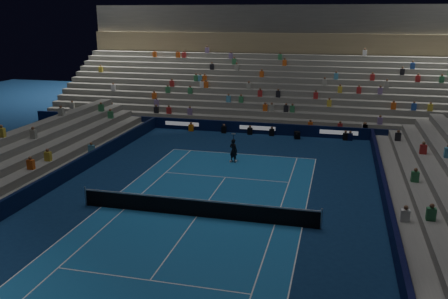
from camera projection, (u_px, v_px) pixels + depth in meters
ground at (197, 217)px, 24.94m from camera, size 90.00×90.00×0.00m
court_surface at (197, 217)px, 24.93m from camera, size 10.97×23.77×0.01m
sponsor_barrier_far at (258, 128)px, 42.07m from camera, size 44.00×0.25×1.00m
sponsor_barrier_east at (392, 227)px, 22.58m from camera, size 0.25×37.00×1.00m
sponsor_barrier_west at (33, 192)px, 27.02m from camera, size 0.25×37.00×1.00m
grandstand_main at (274, 81)px, 50.06m from camera, size 44.00×15.20×11.20m
tennis_net at (197, 208)px, 24.80m from camera, size 12.90×0.10×1.10m
tennis_player at (233, 151)px, 33.92m from camera, size 0.73×0.62×1.70m
broadcast_camera at (297, 135)px, 40.41m from camera, size 0.58×0.97×0.61m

